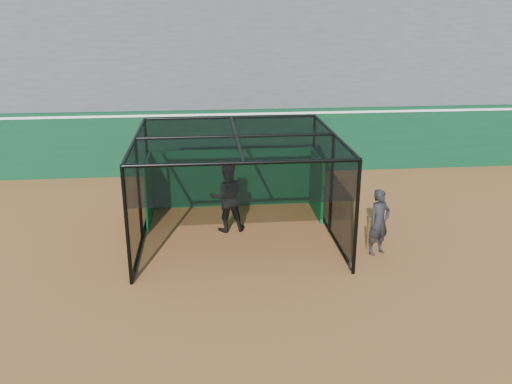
{
  "coord_description": "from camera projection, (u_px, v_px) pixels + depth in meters",
  "views": [
    {
      "loc": [
        -0.51,
        -11.94,
        6.26
      ],
      "look_at": [
        0.87,
        2.0,
        1.4
      ],
      "focal_mm": 38.0,
      "sensor_mm": 36.0,
      "label": 1
    }
  ],
  "objects": [
    {
      "name": "on_deck_player",
      "position": [
        379.0,
        222.0,
        14.13
      ],
      "size": [
        0.76,
        0.65,
        1.77
      ],
      "color": "black",
      "rests_on": "ground"
    },
    {
      "name": "grandstand",
      "position": [
        213.0,
        48.0,
        23.4
      ],
      "size": [
        50.0,
        7.85,
        8.95
      ],
      "color": "#4C4C4F",
      "rests_on": "ground"
    },
    {
      "name": "batter",
      "position": [
        227.0,
        197.0,
        15.56
      ],
      "size": [
        1.05,
        0.86,
        2.04
      ],
      "primitive_type": "imported",
      "rotation": [
        0.0,
        0.0,
        3.23
      ],
      "color": "black",
      "rests_on": "ground"
    },
    {
      "name": "batting_cage",
      "position": [
        237.0,
        187.0,
        15.05
      ],
      "size": [
        5.45,
        5.29,
        2.91
      ],
      "color": "black",
      "rests_on": "ground"
    },
    {
      "name": "outfield_wall",
      "position": [
        217.0,
        141.0,
        20.9
      ],
      "size": [
        50.0,
        0.5,
        2.5
      ],
      "color": "#0A371E",
      "rests_on": "ground"
    },
    {
      "name": "ground",
      "position": [
        229.0,
        273.0,
        13.33
      ],
      "size": [
        120.0,
        120.0,
        0.0
      ],
      "primitive_type": "plane",
      "color": "brown",
      "rests_on": "ground"
    }
  ]
}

